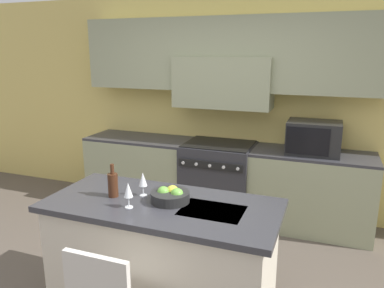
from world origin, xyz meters
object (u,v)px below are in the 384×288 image
(range_stove, at_px, (218,180))
(wine_glass_far, at_px, (143,180))
(wine_glass_near, at_px, (128,191))
(wine_bottle, at_px, (113,184))
(microwave, at_px, (314,137))
(fruit_bowl, at_px, (170,196))

(range_stove, xyz_separation_m, wine_glass_far, (-0.06, -1.82, 0.60))
(wine_glass_far, bearing_deg, wine_glass_near, -87.94)
(range_stove, bearing_deg, wine_glass_far, -92.00)
(range_stove, xyz_separation_m, wine_bottle, (-0.27, -1.91, 0.57))
(microwave, bearing_deg, fruit_bowl, -115.83)
(microwave, xyz_separation_m, wine_bottle, (-1.35, -1.93, -0.05))
(range_stove, bearing_deg, fruit_bowl, -84.56)
(range_stove, xyz_separation_m, microwave, (1.08, 0.02, 0.62))
(wine_glass_near, bearing_deg, fruit_bowl, 42.14)
(range_stove, distance_m, wine_bottle, 2.01)
(range_stove, height_order, wine_glass_far, wine_glass_far)
(wine_glass_far, height_order, fruit_bowl, wine_glass_far)
(wine_glass_near, bearing_deg, wine_bottle, 146.60)
(wine_glass_near, bearing_deg, range_stove, 88.46)
(fruit_bowl, bearing_deg, wine_bottle, -171.66)
(wine_glass_far, bearing_deg, range_stove, 88.00)
(range_stove, relative_size, microwave, 1.63)
(wine_glass_near, bearing_deg, microwave, 61.33)
(wine_bottle, height_order, wine_glass_far, wine_bottle)
(fruit_bowl, bearing_deg, microwave, 64.17)
(microwave, height_order, wine_glass_near, microwave)
(wine_bottle, bearing_deg, range_stove, 81.89)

